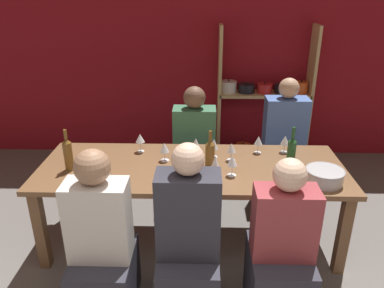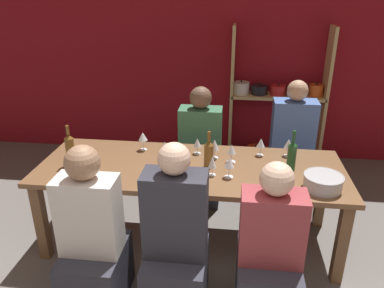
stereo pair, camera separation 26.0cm
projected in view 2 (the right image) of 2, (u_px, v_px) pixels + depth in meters
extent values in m
cube|color=maroon|center=(214.00, 49.00, 4.52)|extent=(8.80, 0.06, 2.70)
cube|color=tan|center=(232.00, 96.00, 4.52)|extent=(0.04, 0.30, 1.66)
cube|color=tan|center=(324.00, 99.00, 4.40)|extent=(0.04, 0.30, 1.66)
cube|color=tan|center=(272.00, 159.00, 4.78)|extent=(1.09, 0.30, 0.04)
cylinder|color=black|center=(238.00, 153.00, 4.80)|extent=(0.20, 0.20, 0.09)
sphere|color=black|center=(238.00, 148.00, 4.78)|extent=(0.02, 0.02, 0.02)
cylinder|color=#E0561E|center=(255.00, 152.00, 4.77)|extent=(0.20, 0.20, 0.14)
sphere|color=black|center=(255.00, 146.00, 4.74)|extent=(0.02, 0.02, 0.02)
cylinder|color=#E0561E|center=(272.00, 153.00, 4.75)|extent=(0.18, 0.18, 0.14)
sphere|color=black|center=(273.00, 147.00, 4.71)|extent=(0.02, 0.02, 0.02)
cylinder|color=red|center=(290.00, 153.00, 4.72)|extent=(0.17, 0.17, 0.15)
sphere|color=black|center=(290.00, 147.00, 4.69)|extent=(0.02, 0.02, 0.02)
cube|color=tan|center=(277.00, 96.00, 4.45)|extent=(1.09, 0.30, 0.04)
cylinder|color=silver|center=(241.00, 88.00, 4.47)|extent=(0.20, 0.20, 0.14)
sphere|color=black|center=(241.00, 81.00, 4.44)|extent=(0.02, 0.02, 0.02)
cylinder|color=black|center=(259.00, 90.00, 4.45)|extent=(0.20, 0.20, 0.11)
sphere|color=black|center=(260.00, 84.00, 4.42)|extent=(0.02, 0.02, 0.02)
cylinder|color=red|center=(278.00, 90.00, 4.42)|extent=(0.18, 0.18, 0.11)
sphere|color=black|center=(278.00, 84.00, 4.40)|extent=(0.02, 0.02, 0.02)
cylinder|color=black|center=(297.00, 91.00, 4.40)|extent=(0.20, 0.20, 0.10)
sphere|color=black|center=(297.00, 86.00, 4.38)|extent=(0.02, 0.02, 0.02)
cylinder|color=#E0561E|center=(316.00, 90.00, 4.37)|extent=(0.16, 0.16, 0.14)
sphere|color=black|center=(317.00, 84.00, 4.34)|extent=(0.02, 0.02, 0.02)
cube|color=brown|center=(191.00, 168.00, 3.03)|extent=(2.46, 0.89, 0.04)
cube|color=brown|center=(41.00, 222.00, 2.97)|extent=(0.08, 0.08, 0.68)
cube|color=brown|center=(341.00, 244.00, 2.71)|extent=(0.08, 0.08, 0.68)
cube|color=brown|center=(78.00, 178.00, 3.64)|extent=(0.08, 0.08, 0.68)
cube|color=brown|center=(322.00, 192.00, 3.38)|extent=(0.08, 0.08, 0.68)
cylinder|color=#B7BABC|center=(323.00, 182.00, 2.67)|extent=(0.27, 0.27, 0.10)
torus|color=#B7BABC|center=(324.00, 176.00, 2.65)|extent=(0.28, 0.28, 0.01)
cylinder|color=brown|center=(71.00, 152.00, 3.00)|extent=(0.07, 0.07, 0.23)
cone|color=brown|center=(68.00, 137.00, 2.95)|extent=(0.07, 0.07, 0.03)
cylinder|color=brown|center=(68.00, 130.00, 2.93)|extent=(0.03, 0.03, 0.08)
cylinder|color=brown|center=(209.00, 156.00, 2.97)|extent=(0.08, 0.08, 0.19)
cone|color=brown|center=(209.00, 143.00, 2.93)|extent=(0.08, 0.08, 0.03)
cylinder|color=brown|center=(209.00, 136.00, 2.91)|extent=(0.03, 0.03, 0.08)
cylinder|color=#1E4C23|center=(291.00, 158.00, 2.89)|extent=(0.07, 0.07, 0.22)
cone|color=#1E4C23|center=(293.00, 143.00, 2.84)|extent=(0.07, 0.07, 0.03)
cylinder|color=#1E4C23|center=(294.00, 136.00, 2.82)|extent=(0.03, 0.03, 0.09)
cylinder|color=white|center=(260.00, 155.00, 3.21)|extent=(0.06, 0.06, 0.00)
cylinder|color=white|center=(260.00, 151.00, 3.20)|extent=(0.01, 0.01, 0.08)
cone|color=white|center=(261.00, 143.00, 3.17)|extent=(0.07, 0.07, 0.08)
cylinder|color=maroon|center=(261.00, 145.00, 3.17)|extent=(0.04, 0.04, 0.03)
cylinder|color=white|center=(165.00, 159.00, 3.13)|extent=(0.07, 0.07, 0.00)
cylinder|color=white|center=(165.00, 155.00, 3.12)|extent=(0.01, 0.01, 0.08)
cone|color=white|center=(165.00, 146.00, 3.09)|extent=(0.08, 0.08, 0.08)
cylinder|color=beige|center=(165.00, 149.00, 3.10)|extent=(0.04, 0.04, 0.03)
cylinder|color=white|center=(197.00, 153.00, 3.24)|extent=(0.06, 0.06, 0.00)
cylinder|color=white|center=(197.00, 150.00, 3.23)|extent=(0.01, 0.01, 0.06)
cone|color=white|center=(197.00, 142.00, 3.20)|extent=(0.06, 0.06, 0.08)
cylinder|color=maroon|center=(197.00, 144.00, 3.21)|extent=(0.04, 0.04, 0.03)
cylinder|color=white|center=(229.00, 177.00, 2.85)|extent=(0.07, 0.07, 0.00)
cylinder|color=white|center=(229.00, 172.00, 2.83)|extent=(0.01, 0.01, 0.08)
cone|color=white|center=(229.00, 162.00, 2.80)|extent=(0.07, 0.07, 0.08)
cylinder|color=maroon|center=(229.00, 165.00, 2.81)|extent=(0.04, 0.04, 0.03)
cylinder|color=white|center=(144.00, 149.00, 3.32)|extent=(0.06, 0.06, 0.00)
cylinder|color=white|center=(143.00, 145.00, 3.30)|extent=(0.01, 0.01, 0.09)
cone|color=white|center=(143.00, 136.00, 3.27)|extent=(0.08, 0.08, 0.07)
cylinder|color=white|center=(212.00, 175.00, 2.88)|extent=(0.06, 0.06, 0.00)
cylinder|color=white|center=(212.00, 171.00, 2.87)|extent=(0.01, 0.01, 0.06)
cone|color=white|center=(212.00, 162.00, 2.84)|extent=(0.06, 0.06, 0.09)
cylinder|color=maroon|center=(212.00, 165.00, 2.84)|extent=(0.03, 0.03, 0.04)
cylinder|color=white|center=(214.00, 158.00, 3.16)|extent=(0.07, 0.07, 0.00)
cylinder|color=white|center=(214.00, 154.00, 3.15)|extent=(0.01, 0.01, 0.07)
cone|color=white|center=(215.00, 145.00, 3.11)|extent=(0.08, 0.08, 0.09)
cylinder|color=maroon|center=(215.00, 147.00, 3.12)|extent=(0.04, 0.04, 0.04)
cylinder|color=white|center=(231.00, 162.00, 3.09)|extent=(0.07, 0.07, 0.00)
cylinder|color=white|center=(231.00, 158.00, 3.07)|extent=(0.01, 0.01, 0.07)
cone|color=white|center=(232.00, 149.00, 3.04)|extent=(0.07, 0.07, 0.08)
cylinder|color=maroon|center=(232.00, 151.00, 3.05)|extent=(0.04, 0.04, 0.03)
cylinder|color=white|center=(287.00, 156.00, 3.20)|extent=(0.06, 0.06, 0.00)
cylinder|color=white|center=(288.00, 152.00, 3.19)|extent=(0.01, 0.01, 0.07)
cone|color=white|center=(288.00, 144.00, 3.16)|extent=(0.07, 0.07, 0.08)
cylinder|color=beige|center=(288.00, 146.00, 3.16)|extent=(0.04, 0.04, 0.03)
cube|color=#2D2D38|center=(177.00, 280.00, 2.52)|extent=(0.39, 0.49, 0.48)
cube|color=#2D2D38|center=(175.00, 215.00, 2.31)|extent=(0.39, 0.22, 0.57)
sphere|color=beige|center=(174.00, 159.00, 2.16)|extent=(0.20, 0.20, 0.20)
cube|color=#2D2D38|center=(200.00, 176.00, 3.90)|extent=(0.42, 0.52, 0.47)
cube|color=#3D7551|center=(200.00, 132.00, 3.71)|extent=(0.42, 0.23, 0.50)
sphere|color=brown|center=(201.00, 98.00, 3.57)|extent=(0.21, 0.21, 0.21)
cube|color=#2D2D38|center=(97.00, 274.00, 2.61)|extent=(0.40, 0.49, 0.43)
cube|color=silver|center=(89.00, 216.00, 2.42)|extent=(0.40, 0.22, 0.54)
sphere|color=#9E7556|center=(82.00, 163.00, 2.27)|extent=(0.22, 0.22, 0.22)
cube|color=#2D2D38|center=(288.00, 178.00, 3.85)|extent=(0.41, 0.52, 0.48)
cube|color=#4C70B7|center=(293.00, 130.00, 3.64)|extent=(0.41, 0.23, 0.59)
sphere|color=tan|center=(298.00, 91.00, 3.49)|extent=(0.20, 0.20, 0.20)
cube|color=#99383D|center=(272.00, 228.00, 2.24)|extent=(0.39, 0.21, 0.46)
sphere|color=beige|center=(277.00, 179.00, 2.11)|extent=(0.20, 0.20, 0.20)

